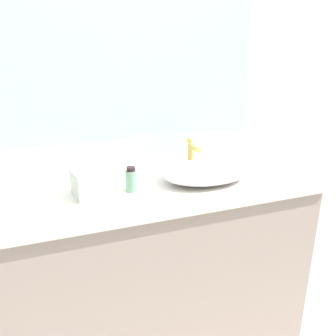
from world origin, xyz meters
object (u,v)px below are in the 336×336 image
Objects in this scene: lotion_bottle at (131,180)px; tissue_box at (89,181)px; sink_basin at (206,172)px; folded_hand_towel at (19,201)px.

tissue_box is at bearing 175.69° from lotion_bottle.
sink_basin is 0.80m from folded_hand_towel.
lotion_bottle is (-0.36, 0.00, 0.01)m from sink_basin.
sink_basin is 3.86× the size of lotion_bottle.
lotion_bottle is at bearing -4.31° from tissue_box.
folded_hand_towel is at bearing 179.65° from lotion_bottle.
sink_basin is 0.36m from lotion_bottle.
folded_hand_towel is at bearing 179.78° from sink_basin.
tissue_box is (-0.18, 0.01, 0.01)m from lotion_bottle.
lotion_bottle reaches higher than sink_basin.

